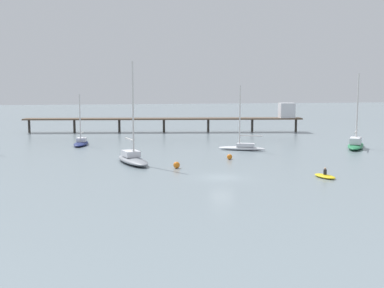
% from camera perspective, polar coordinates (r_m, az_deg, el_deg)
% --- Properties ---
extents(ground_plane, '(400.00, 400.00, 0.00)m').
position_cam_1_polar(ground_plane, '(53.41, 3.45, -3.92)').
color(ground_plane, gray).
extents(pier, '(58.47, 11.67, 6.15)m').
position_cam_1_polar(pier, '(103.49, 1.26, 3.24)').
color(pier, brown).
rests_on(pier, ground_plane).
extents(sailboat_navy, '(2.97, 7.33, 8.51)m').
position_cam_1_polar(sailboat_navy, '(83.38, -12.85, 0.23)').
color(sailboat_navy, navy).
rests_on(sailboat_navy, ground_plane).
extents(sailboat_white, '(7.27, 4.51, 9.97)m').
position_cam_1_polar(sailboat_white, '(75.43, 5.93, -0.25)').
color(sailboat_white, white).
rests_on(sailboat_white, ground_plane).
extents(sailboat_green, '(7.02, 9.23, 11.82)m').
position_cam_1_polar(sailboat_green, '(81.50, 18.62, 0.05)').
color(sailboat_green, '#287F4C').
rests_on(sailboat_green, ground_plane).
extents(sailboat_gray, '(4.83, 9.30, 12.98)m').
position_cam_1_polar(sailboat_gray, '(63.04, -6.99, -1.62)').
color(sailboat_gray, gray).
rests_on(sailboat_gray, ground_plane).
extents(dinghy_yellow, '(2.08, 3.25, 1.14)m').
position_cam_1_polar(dinghy_yellow, '(54.99, 15.30, -3.62)').
color(dinghy_yellow, yellow).
rests_on(dinghy_yellow, ground_plane).
extents(mooring_buoy_near, '(0.81, 0.81, 0.81)m').
position_cam_1_polar(mooring_buoy_near, '(58.94, -1.82, -2.48)').
color(mooring_buoy_near, orange).
rests_on(mooring_buoy_near, ground_plane).
extents(mooring_buoy_inner, '(0.73, 0.73, 0.73)m').
position_cam_1_polar(mooring_buoy_inner, '(66.02, 4.42, -1.50)').
color(mooring_buoy_inner, orange).
rests_on(mooring_buoy_inner, ground_plane).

